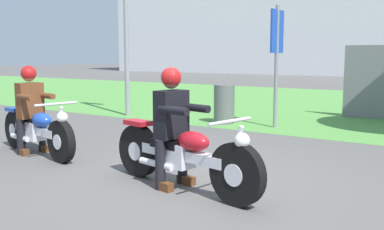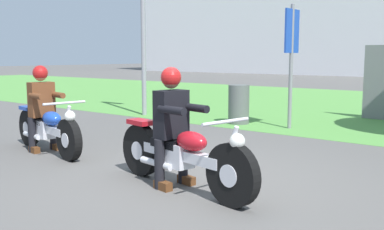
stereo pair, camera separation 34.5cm
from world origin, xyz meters
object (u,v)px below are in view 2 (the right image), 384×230
at_px(rider_lead, 172,117).
at_px(sign_banner, 292,47).
at_px(motorcycle_follow, 47,129).
at_px(rider_follow, 42,101).
at_px(trash_can, 239,104).
at_px(motorcycle_lead, 182,155).

distance_m(rider_lead, sign_banner, 4.89).
relative_size(motorcycle_follow, sign_banner, 0.81).
bearing_deg(sign_banner, rider_follow, -115.34).
height_order(rider_lead, motorcycle_follow, rider_lead).
relative_size(rider_lead, rider_follow, 1.02).
xyz_separation_m(motorcycle_follow, trash_can, (0.77, 4.48, 0.06)).
bearing_deg(motorcycle_follow, rider_follow, 179.14).
distance_m(rider_lead, motorcycle_follow, 2.82).
bearing_deg(sign_banner, trash_can, -175.22).
relative_size(motorcycle_follow, trash_can, 2.38).
height_order(trash_can, sign_banner, sign_banner).
height_order(rider_lead, sign_banner, sign_banner).
distance_m(motorcycle_lead, rider_follow, 3.14).
bearing_deg(trash_can, motorcycle_follow, -99.80).
xyz_separation_m(rider_lead, motorcycle_follow, (-2.78, 0.16, -0.44)).
relative_size(trash_can, sign_banner, 0.34).
distance_m(trash_can, sign_banner, 1.77).
height_order(rider_lead, trash_can, rider_lead).
bearing_deg(rider_follow, sign_banner, 74.87).
relative_size(motorcycle_lead, sign_banner, 0.87).
height_order(motorcycle_lead, trash_can, motorcycle_lead).
xyz_separation_m(motorcycle_lead, trash_can, (-2.17, 4.67, 0.04)).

